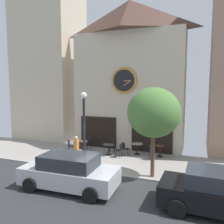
% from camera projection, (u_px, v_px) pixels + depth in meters
% --- Properties ---
extents(ground_plane, '(27.95, 11.53, 0.13)m').
position_uv_depth(ground_plane, '(92.00, 180.00, 11.24)').
color(ground_plane, gray).
extents(clock_building, '(8.07, 3.50, 10.79)m').
position_uv_depth(clock_building, '(129.00, 73.00, 17.07)').
color(clock_building, beige).
rests_on(clock_building, ground_plane).
extents(neighbor_building_left, '(5.38, 4.32, 14.20)m').
position_uv_depth(neighbor_building_left, '(50.00, 58.00, 20.63)').
color(neighbor_building_left, beige).
rests_on(neighbor_building_left, ground_plane).
extents(street_lamp, '(0.36, 0.36, 4.24)m').
position_uv_depth(street_lamp, '(84.00, 129.00, 12.85)').
color(street_lamp, black).
rests_on(street_lamp, ground_plane).
extents(street_tree, '(2.62, 2.36, 4.51)m').
position_uv_depth(street_tree, '(154.00, 113.00, 11.27)').
color(street_tree, brown).
rests_on(street_tree, ground_plane).
extents(cafe_table_center_left, '(0.71, 0.71, 0.73)m').
position_uv_depth(cafe_table_center_left, '(82.00, 144.00, 16.07)').
color(cafe_table_center_left, black).
rests_on(cafe_table_center_left, ground_plane).
extents(cafe_table_rightmost, '(0.79, 0.79, 0.74)m').
position_uv_depth(cafe_table_rightmost, '(109.00, 147.00, 15.21)').
color(cafe_table_rightmost, black).
rests_on(cafe_table_rightmost, ground_plane).
extents(cafe_table_near_curb, '(0.78, 0.78, 0.75)m').
position_uv_depth(cafe_table_near_curb, '(137.00, 146.00, 15.36)').
color(cafe_table_near_curb, black).
rests_on(cafe_table_near_curb, ground_plane).
extents(cafe_table_center_right, '(0.61, 0.61, 0.76)m').
position_uv_depth(cafe_table_center_right, '(160.00, 149.00, 14.85)').
color(cafe_table_center_right, black).
rests_on(cafe_table_center_right, ground_plane).
extents(cafe_chair_near_tree, '(0.46, 0.46, 0.90)m').
position_uv_depth(cafe_chair_near_tree, '(112.00, 144.00, 15.97)').
color(cafe_chair_near_tree, black).
rests_on(cafe_chair_near_tree, ground_plane).
extents(cafe_chair_mid_row, '(0.48, 0.48, 0.90)m').
position_uv_depth(cafe_chair_mid_row, '(88.00, 141.00, 16.84)').
color(cafe_chair_mid_row, black).
rests_on(cafe_chair_mid_row, ground_plane).
extents(cafe_chair_curbside, '(0.40, 0.40, 0.90)m').
position_uv_depth(cafe_chair_curbside, '(119.00, 149.00, 14.74)').
color(cafe_chair_curbside, black).
rests_on(cafe_chair_curbside, ground_plane).
extents(cafe_chair_facing_wall, '(0.56, 0.56, 0.90)m').
position_uv_depth(cafe_chair_facing_wall, '(125.00, 148.00, 15.04)').
color(cafe_chair_facing_wall, black).
rests_on(cafe_chair_facing_wall, ground_plane).
extents(cafe_chair_outer, '(0.49, 0.49, 0.90)m').
position_uv_depth(cafe_chair_outer, '(79.00, 147.00, 15.24)').
color(cafe_chair_outer, black).
rests_on(cafe_chair_outer, ground_plane).
extents(cafe_chair_facing_street, '(0.56, 0.56, 0.90)m').
position_uv_depth(cafe_chair_facing_street, '(152.00, 151.00, 14.26)').
color(cafe_chair_facing_street, black).
rests_on(cafe_chair_facing_street, ground_plane).
extents(cafe_chair_under_awning, '(0.57, 0.57, 0.90)m').
position_uv_depth(cafe_chair_under_awning, '(70.00, 145.00, 15.74)').
color(cafe_chair_under_awning, black).
rests_on(cafe_chair_under_awning, ground_plane).
extents(pedestrian_orange, '(0.40, 0.40, 1.67)m').
position_uv_depth(pedestrian_orange, '(76.00, 150.00, 13.43)').
color(pedestrian_orange, '#2D2D38').
rests_on(pedestrian_orange, ground_plane).
extents(parked_car_silver, '(4.36, 2.14, 1.55)m').
position_uv_depth(parked_car_silver, '(69.00, 172.00, 10.19)').
color(parked_car_silver, '#B7BABF').
rests_on(parked_car_silver, ground_plane).
extents(parked_car_black, '(4.35, 2.12, 1.55)m').
position_uv_depth(parked_car_black, '(221.00, 193.00, 8.18)').
color(parked_car_black, black).
rests_on(parked_car_black, ground_plane).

